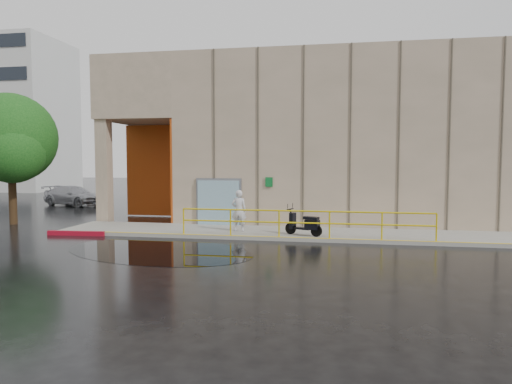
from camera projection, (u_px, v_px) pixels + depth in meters
ground at (167, 254)px, 14.88m from camera, size 120.00×120.00×0.00m
sidewalk at (300, 233)px, 18.60m from camera, size 20.00×3.00×0.15m
building at (330, 139)px, 24.49m from camera, size 20.00×10.17×8.00m
guardrail at (304, 223)px, 17.19m from camera, size 9.56×0.06×1.03m
distant_building at (6, 117)px, 46.68m from camera, size 12.00×8.08×15.00m
person at (239, 211)px, 18.68m from camera, size 0.62×0.41×1.70m
scooter at (304, 218)px, 17.63m from camera, size 1.60×1.07×1.21m
red_curb at (76, 233)px, 18.57m from camera, size 2.41×0.34×0.18m
puddle at (158, 251)px, 15.43m from camera, size 7.70×5.81×0.01m
car_c at (74, 196)px, 30.87m from camera, size 4.84×3.08×1.31m
tree_near at (11, 141)px, 21.40m from camera, size 4.23×4.23×6.22m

